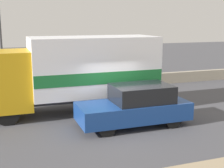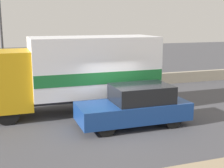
{
  "view_description": "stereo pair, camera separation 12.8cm",
  "coord_description": "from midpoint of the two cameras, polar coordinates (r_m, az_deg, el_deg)",
  "views": [
    {
      "loc": [
        -4.45,
        -11.15,
        4.25
      ],
      "look_at": [
        -0.01,
        1.39,
        1.5
      ],
      "focal_mm": 50.0,
      "sensor_mm": 36.0,
      "label": 1
    },
    {
      "loc": [
        -4.33,
        -11.2,
        4.25
      ],
      "look_at": [
        -0.01,
        1.39,
        1.5
      ],
      "focal_mm": 50.0,
      "sensor_mm": 36.0,
      "label": 2
    }
  ],
  "objects": [
    {
      "name": "ground_plane",
      "position": [
        12.74,
        1.86,
        -7.83
      ],
      "size": [
        80.0,
        80.0,
        0.0
      ],
      "primitive_type": "plane",
      "color": "#47474C"
    },
    {
      "name": "stone_wall_backdrop",
      "position": [
        19.31,
        -5.95,
        0.0
      ],
      "size": [
        60.0,
        0.35,
        0.73
      ],
      "color": "#A39984",
      "rests_on": "ground_plane"
    },
    {
      "name": "box_truck",
      "position": [
        14.45,
        -6.6,
        2.39
      ],
      "size": [
        7.95,
        2.54,
        3.49
      ],
      "rotation": [
        0.0,
        0.0,
        3.14
      ],
      "color": "gold",
      "rests_on": "ground_plane"
    },
    {
      "name": "car_hatchback",
      "position": [
        12.72,
        4.05,
        -3.99
      ],
      "size": [
        4.52,
        1.86,
        1.67
      ],
      "rotation": [
        0.0,
        0.0,
        3.14
      ],
      "color": "navy",
      "rests_on": "ground_plane"
    }
  ]
}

